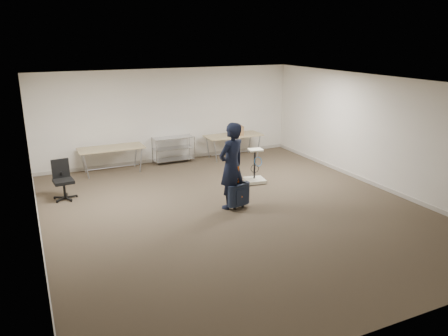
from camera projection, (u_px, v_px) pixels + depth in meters
name	position (u px, v px, depth m)	size (l,w,h in m)	color
ground	(235.00, 210.00, 9.71)	(9.00, 9.00, 0.00)	#403426
room_shell	(210.00, 189.00, 10.89)	(8.00, 9.00, 9.00)	white
folding_table_left	(111.00, 149.00, 12.17)	(1.80, 0.75, 0.73)	#9E8961
folding_table_right	(233.00, 137.00, 13.70)	(1.80, 0.75, 0.73)	#9E8961
wire_shelf	(173.00, 148.00, 13.22)	(1.22, 0.47, 0.80)	#BABCC1
person	(232.00, 166.00, 9.59)	(0.71, 0.47, 1.94)	black
suitcase	(239.00, 195.00, 9.69)	(0.40, 0.28, 0.99)	#161F31
office_chair	(64.00, 187.00, 10.30)	(0.57, 0.57, 0.94)	black
equipment_cart	(255.00, 174.00, 11.46)	(0.56, 0.56, 0.91)	beige
cardboard_box	(237.00, 131.00, 13.60)	(0.38, 0.29, 0.29)	olive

